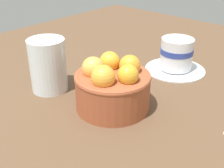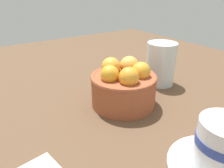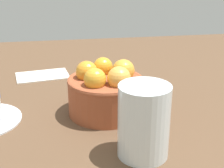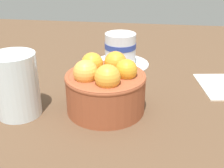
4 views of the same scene
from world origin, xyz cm
name	(u,v)px [view 3 (image 3 of 4)]	position (x,y,z in cm)	size (l,w,h in cm)	color
ground_plane	(106,122)	(0.00, 0.00, -2.10)	(133.36, 115.19, 4.19)	brown
terracotta_bowl	(106,90)	(-0.03, 0.02, 4.45)	(13.79, 13.79, 9.80)	#9E4C2D
water_glass	(144,121)	(-3.38, 14.44, 5.40)	(7.43, 7.43, 10.81)	silver
folded_napkin	(42,75)	(12.30, -21.84, 0.30)	(12.24, 7.67, 0.60)	white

